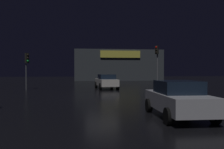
{
  "coord_description": "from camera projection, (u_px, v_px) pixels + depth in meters",
  "views": [
    {
      "loc": [
        -1.77,
        -18.53,
        1.96
      ],
      "look_at": [
        1.56,
        6.17,
        1.54
      ],
      "focal_mm": 39.79,
      "sensor_mm": 36.0,
      "label": 1
    }
  ],
  "objects": [
    {
      "name": "store_building",
      "position": [
        117.0,
        65.0,
        50.79
      ],
      "size": [
        17.02,
        9.08,
        5.94
      ],
      "color": "#33383D",
      "rests_on": "ground"
    },
    {
      "name": "ground_plane",
      "position": [
        102.0,
        96.0,
        18.63
      ],
      "size": [
        120.0,
        120.0,
        0.0
      ],
      "primitive_type": "plane",
      "color": "black"
    },
    {
      "name": "car_near",
      "position": [
        106.0,
        81.0,
        26.01
      ],
      "size": [
        2.25,
        4.53,
        1.54
      ],
      "color": "silver",
      "rests_on": "ground"
    },
    {
      "name": "car_far",
      "position": [
        178.0,
        99.0,
        10.31
      ],
      "size": [
        2.09,
        4.32,
        1.52
      ],
      "color": "#B7B7BF",
      "rests_on": "ground"
    },
    {
      "name": "traffic_signal_cross_right",
      "position": [
        157.0,
        59.0,
        26.57
      ],
      "size": [
        0.42,
        0.42,
        4.6
      ],
      "color": "#595B60",
      "rests_on": "ground"
    },
    {
      "name": "traffic_signal_main",
      "position": [
        27.0,
        61.0,
        24.99
      ],
      "size": [
        0.42,
        0.42,
        3.71
      ],
      "color": "#595B60",
      "rests_on": "ground"
    }
  ]
}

